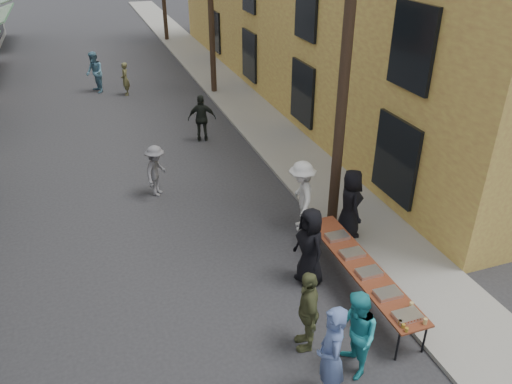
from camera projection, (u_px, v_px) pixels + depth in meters
ground at (203, 340)px, 9.63m from camera, size 120.00×120.00×0.00m
sidewalk at (229, 90)px, 23.46m from camera, size 2.20×60.00×0.10m
utility_pole_near at (346, 53)px, 11.20m from camera, size 0.26×0.26×9.00m
serving_table at (361, 267)px, 10.50m from camera, size 0.70×4.00×0.75m
catering_tray_sausage at (407, 316)px, 9.10m from camera, size 0.50×0.33×0.08m
catering_tray_foil_b at (388, 293)px, 9.63m from camera, size 0.50×0.33×0.08m
catering_tray_buns at (369, 272)px, 10.21m from camera, size 0.50×0.33×0.08m
catering_tray_foil_d at (352, 253)px, 10.79m from camera, size 0.50×0.33×0.08m
catering_tray_buns_end at (337, 236)px, 11.37m from camera, size 0.50×0.33×0.08m
condiment_jar_a at (407, 330)px, 8.79m from camera, size 0.07×0.07×0.08m
condiment_jar_b at (403, 326)px, 8.87m from camera, size 0.07×0.07×0.08m
condiment_jar_c at (400, 322)px, 8.95m from camera, size 0.07×0.07×0.08m
cup_stack at (425, 321)px, 8.94m from camera, size 0.08×0.08×0.12m
guest_front_a at (310, 247)px, 10.79m from camera, size 0.70×0.97×1.84m
guest_front_b at (330, 357)px, 8.01m from camera, size 0.64×0.81×1.94m
guest_front_c at (356, 335)px, 8.57m from camera, size 0.73×0.90×1.72m
guest_front_d at (301, 196)px, 12.70m from camera, size 1.01×1.37×1.89m
guest_front_e at (308, 310)px, 9.12m from camera, size 0.65×1.07×1.71m
server at (350, 203)px, 12.27m from camera, size 0.70×0.96×1.79m
passerby_left at (156, 171)px, 14.36m from camera, size 1.02×1.14×1.54m
passerby_mid at (202, 118)px, 17.89m from camera, size 1.07×0.64×1.71m
passerby_right at (125, 79)px, 22.68m from camera, size 0.38×0.56×1.48m
passerby_far at (95, 72)px, 22.94m from camera, size 0.93×1.07×1.86m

